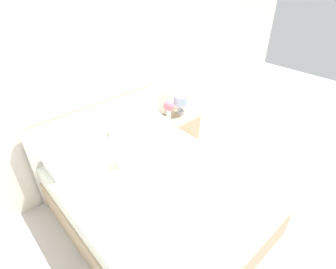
{
  "coord_description": "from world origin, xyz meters",
  "views": [
    {
      "loc": [
        -1.27,
        -2.66,
        2.51
      ],
      "look_at": [
        0.6,
        -0.6,
        0.66
      ],
      "focal_mm": 28.0,
      "sensor_mm": 36.0,
      "label": 1
    }
  ],
  "objects_px": {
    "nightstand": "(180,131)",
    "flower_vase": "(169,107)",
    "bed": "(154,195)",
    "table_lamp": "(181,101)"
  },
  "relations": [
    {
      "from": "bed",
      "to": "table_lamp",
      "type": "xyz_separation_m",
      "value": [
        1.27,
        0.86,
        0.44
      ]
    },
    {
      "from": "nightstand",
      "to": "bed",
      "type": "bearing_deg",
      "value": -146.06
    },
    {
      "from": "bed",
      "to": "table_lamp",
      "type": "height_order",
      "value": "bed"
    },
    {
      "from": "nightstand",
      "to": "flower_vase",
      "type": "relative_size",
      "value": 1.8
    },
    {
      "from": "bed",
      "to": "flower_vase",
      "type": "distance_m",
      "value": 1.42
    },
    {
      "from": "nightstand",
      "to": "flower_vase",
      "type": "bearing_deg",
      "value": 155.05
    },
    {
      "from": "bed",
      "to": "flower_vase",
      "type": "bearing_deg",
      "value": 40.43
    },
    {
      "from": "bed",
      "to": "nightstand",
      "type": "relative_size",
      "value": 4.18
    },
    {
      "from": "table_lamp",
      "to": "bed",
      "type": "bearing_deg",
      "value": -145.82
    },
    {
      "from": "nightstand",
      "to": "table_lamp",
      "type": "bearing_deg",
      "value": 38.33
    }
  ]
}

